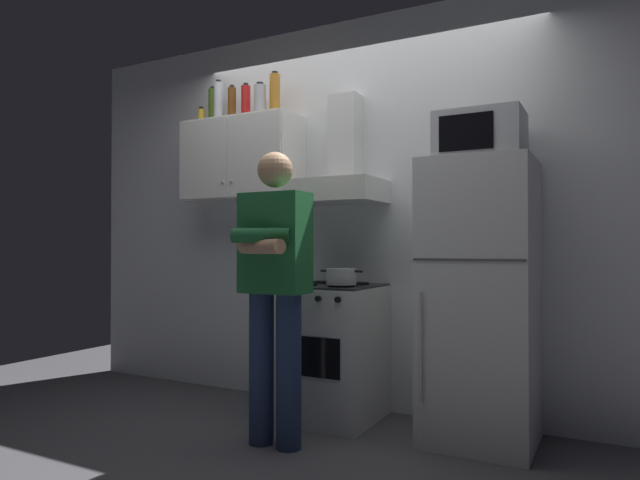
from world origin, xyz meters
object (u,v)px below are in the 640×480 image
Objects in this scene: upper_cabinet at (242,160)px; bottle_beer_brown at (232,104)px; refrigerator at (480,301)px; person_standing at (274,284)px; bottle_vodka_clear at (218,102)px; bottle_canister_steel at (260,100)px; bottle_spice_jar at (201,116)px; range_hood at (340,174)px; bottle_soda_red at (246,102)px; bottle_olive_oil at (213,106)px; stove_oven at (331,351)px; cooking_pot at (341,277)px; bottle_liquor_amber at (275,94)px; microwave at (480,137)px.

bottle_beer_brown reaches higher than upper_cabinet.
person_standing reaches higher than refrigerator.
bottle_canister_steel is at bearing -0.47° from bottle_vodka_clear.
bottle_vodka_clear is (-1.94, 0.09, 1.40)m from refrigerator.
upper_cabinet is 0.49m from bottle_vodka_clear.
upper_cabinet is 0.43m from bottle_beer_brown.
bottle_canister_steel is 0.55m from bottle_spice_jar.
bottle_soda_red is at bearing -179.78° from range_hood.
bottle_olive_oil is (-1.08, 0.01, 0.59)m from range_hood.
upper_cabinet is 0.43m from bottle_soda_red.
bottle_spice_jar reaches higher than refrigerator.
bottle_beer_brown is (-0.12, -0.00, 0.00)m from bottle_soda_red.
stove_oven is at bearing -7.08° from bottle_olive_oil.
bottle_olive_oil is at bearing 168.17° from cooking_pot.
stove_oven is at bearing -179.96° from refrigerator.
upper_cabinet is at bearing -178.82° from bottle_liquor_amber.
bottle_liquor_amber is 0.48m from bottle_vodka_clear.
bottle_beer_brown is at bearing 172.30° from stove_oven.
microwave is 2.08m from bottle_olive_oil.
bottle_beer_brown is 0.19m from bottle_olive_oil.
person_standing is at bearing -50.84° from bottle_canister_steel.
upper_cabinet is at bearing 135.74° from person_standing.
bottle_spice_jar is at bearing -176.84° from bottle_soda_red.
range_hood is 2.42× the size of bottle_vodka_clear.
microwave is 1.45m from person_standing.
bottle_spice_jar is 0.12m from bottle_olive_oil.
microwave is 1.55× the size of bottle_vodka_clear.
stove_oven is 2.82× the size of bottle_vodka_clear.
bottle_beer_brown reaches higher than range_hood.
bottle_liquor_amber reaches higher than bottle_beer_brown.
stove_oven is 1.62m from microwave.
upper_cabinet reaches higher than refrigerator.
refrigerator is at bearing 31.23° from person_standing.
upper_cabinet is 6.95× the size of bottle_spice_jar.
cooking_pot reaches higher than stove_oven.
range_hood is 1.01m from person_standing.
person_standing is 6.85× the size of bottle_canister_steel.
refrigerator is at bearing -5.08° from bottle_liquor_amber.
range_hood is at bearing 3.17° from bottle_canister_steel.
bottle_soda_red is (-0.76, -0.00, 0.58)m from range_hood.
bottle_canister_steel reaches higher than cooking_pot.
bottle_soda_red reaches higher than range_hood.
bottle_beer_brown is at bearing 3.79° from bottle_spice_jar.
bottle_spice_jar reaches higher than microwave.
microwave is 2.00× the size of bottle_canister_steel.
bottle_liquor_amber is (0.10, 0.04, 0.04)m from bottle_canister_steel.
microwave is (-0.00, 0.02, 0.94)m from refrigerator.
cooking_pot is at bearing -10.80° from bottle_vodka_clear.
bottle_canister_steel is (-1.57, 0.09, 1.36)m from refrigerator.
bottle_olive_oil is at bearing 179.62° from range_hood.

